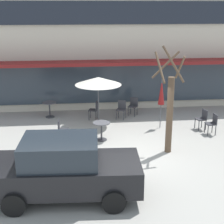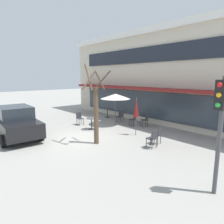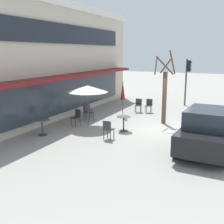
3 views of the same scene
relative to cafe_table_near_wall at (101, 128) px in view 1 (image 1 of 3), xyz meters
The scene contains 14 objects.
ground_plane 2.06m from the cafe_table_near_wall, 57.26° to the right, with size 80.00×80.00×0.00m, color #9E9B93.
building_facade 8.84m from the cafe_table_near_wall, 82.56° to the left, with size 18.18×9.10×6.82m.
cafe_table_near_wall is the anchor object (origin of this frame).
cafe_table_streetside 3.97m from the cafe_table_near_wall, 125.28° to the left, with size 0.70×0.70×0.76m.
patio_umbrella_green_folded 2.55m from the cafe_table_near_wall, 89.33° to the left, with size 2.10×2.10×2.20m.
patio_umbrella_cream_folded 3.18m from the cafe_table_near_wall, 23.70° to the left, with size 0.28×0.28×2.20m.
cafe_chair_0 2.94m from the cafe_table_near_wall, 66.50° to the left, with size 0.53×0.53×0.89m.
cafe_chair_1 3.65m from the cafe_table_near_wall, 59.85° to the left, with size 0.55×0.55×0.89m.
cafe_chair_2 1.61m from the cafe_table_near_wall, behind, with size 0.42×0.42×0.89m.
cafe_chair_3 4.73m from the cafe_table_near_wall, ahead, with size 0.41×0.41×0.89m.
cafe_chair_4 2.68m from the cafe_table_near_wall, 92.69° to the left, with size 0.49×0.49×0.89m.
cafe_chair_5 4.61m from the cafe_table_near_wall, 10.43° to the left, with size 0.47×0.47×0.89m.
parked_sedan 4.40m from the cafe_table_near_wall, 107.99° to the right, with size 4.29×2.19×1.76m.
street_tree 3.02m from the cafe_table_near_wall, 30.70° to the right, with size 1.08×1.20×4.00m.
Camera 1 is at (-2.02, -11.33, 5.28)m, focal length 55.00 mm.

